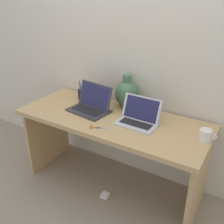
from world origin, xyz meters
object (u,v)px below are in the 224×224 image
Objects in this scene: pen_cup at (81,94)px; power_brick at (105,195)px; laptop_left at (92,104)px; coffee_mug at (206,135)px; laptop_right at (139,117)px; green_vase at (127,93)px; scissors at (95,128)px.

power_brick is at bearing -35.69° from pen_cup.
pen_cup is at bearing 146.70° from laptop_left.
laptop_left reaches higher than coffee_mug.
green_vase is (-0.24, 0.24, 0.07)m from laptop_right.
scissors is 0.73m from power_brick.
power_brick is at bearing -86.03° from green_vase.
laptop_left is 1.15× the size of laptop_right.
pen_cup is at bearing 144.31° from power_brick.
pen_cup is 0.98m from power_brick.
laptop_left is at bearing -33.30° from pen_cup.
laptop_right is 0.72m from pen_cup.
laptop_right is 0.34m from green_vase.
laptop_left is at bearing 179.25° from laptop_right.
coffee_mug reaches higher than scissors.
green_vase is 1.62× the size of pen_cup.
laptop_right is at bearing -179.50° from coffee_mug.
coffee_mug is 1.08m from power_brick.
laptop_right is 4.74× the size of power_brick.
laptop_right is at bearing -0.75° from laptop_left.
laptop_right is 1.77× the size of pen_cup.
green_vase is 2.10× the size of scissors.
laptop_left is at bearing -135.20° from green_vase.
laptop_left is 0.34m from scissors.
green_vase is 0.95m from power_brick.
power_brick is (0.26, -0.20, -0.78)m from laptop_left.
laptop_right is at bearing -44.78° from green_vase.
pen_cup is (-0.23, 0.15, -0.01)m from laptop_left.
scissors is at bearing -135.55° from laptop_right.
power_brick is at bearing 48.72° from scissors.
green_vase is 0.81m from coffee_mug.
green_vase is 4.34× the size of power_brick.
green_vase is 0.51m from scissors.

